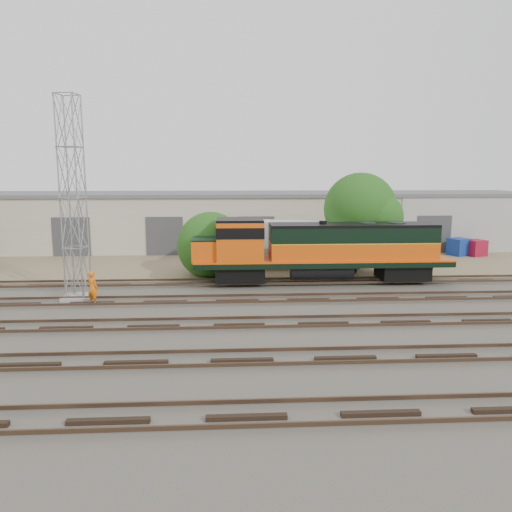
{
  "coord_description": "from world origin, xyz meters",
  "views": [
    {
      "loc": [
        -0.5,
        -25.63,
        7.14
      ],
      "look_at": [
        1.19,
        4.0,
        2.2
      ],
      "focal_mm": 35.0,
      "sensor_mm": 36.0,
      "label": 1
    }
  ],
  "objects": [
    {
      "name": "locomotive",
      "position": [
        5.32,
        6.0,
        2.31
      ],
      "size": [
        16.65,
        2.92,
        4.0
      ],
      "color": "black",
      "rests_on": "tracks"
    },
    {
      "name": "dumpster_red",
      "position": [
        21.07,
        16.17,
        0.7
      ],
      "size": [
        1.88,
        1.82,
        1.4
      ],
      "primitive_type": "cube",
      "rotation": [
        0.0,
        0.0,
        0.34
      ],
      "color": "maroon",
      "rests_on": "ground"
    },
    {
      "name": "tracks",
      "position": [
        0.0,
        -3.0,
        0.08
      ],
      "size": [
        80.0,
        20.4,
        0.28
      ],
      "color": "black",
      "rests_on": "ground"
    },
    {
      "name": "signal_tower",
      "position": [
        -9.08,
        2.79,
        5.52
      ],
      "size": [
        1.67,
        1.67,
        11.35
      ],
      "rotation": [
        0.0,
        0.0,
        -0.19
      ],
      "color": "gray",
      "rests_on": "ground"
    },
    {
      "name": "tree_east",
      "position": [
        9.53,
        10.44,
        4.39
      ],
      "size": [
        5.6,
        5.33,
        7.19
      ],
      "color": "#382619",
      "rests_on": "ground"
    },
    {
      "name": "semi_trailer",
      "position": [
        3.76,
        10.87,
        2.29
      ],
      "size": [
        11.97,
        5.89,
        3.64
      ],
      "rotation": [
        0.0,
        0.0,
        -0.31
      ],
      "color": "beige",
      "rests_on": "ground"
    },
    {
      "name": "dirt_strip",
      "position": [
        0.0,
        15.0,
        0.01
      ],
      "size": [
        80.0,
        16.0,
        0.02
      ],
      "primitive_type": "cube",
      "color": "#726047",
      "rests_on": "ground"
    },
    {
      "name": "dumpster_blue",
      "position": [
        19.78,
        16.52,
        0.75
      ],
      "size": [
        2.05,
        2.0,
        1.5
      ],
      "primitive_type": "cube",
      "rotation": [
        0.0,
        0.0,
        0.39
      ],
      "color": "navy",
      "rests_on": "ground"
    },
    {
      "name": "ground",
      "position": [
        0.0,
        0.0,
        0.0
      ],
      "size": [
        140.0,
        140.0,
        0.0
      ],
      "primitive_type": "plane",
      "color": "#47423A",
      "rests_on": "ground"
    },
    {
      "name": "warehouse",
      "position": [
        0.04,
        22.98,
        2.65
      ],
      "size": [
        58.4,
        10.4,
        5.3
      ],
      "color": "beige",
      "rests_on": "ground"
    },
    {
      "name": "worker",
      "position": [
        -7.93,
        1.48,
        0.94
      ],
      "size": [
        0.82,
        0.75,
        1.88
      ],
      "primitive_type": "imported",
      "rotation": [
        0.0,
        0.0,
        2.59
      ],
      "color": "orange",
      "rests_on": "ground"
    },
    {
      "name": "tree_mid",
      "position": [
        -1.46,
        9.09,
        1.98
      ],
      "size": [
        5.0,
        4.76,
        4.76
      ],
      "color": "#382619",
      "rests_on": "ground"
    }
  ]
}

